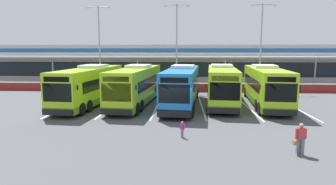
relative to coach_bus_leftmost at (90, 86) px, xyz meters
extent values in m
plane|color=#4C4C51|center=(8.52, -5.47, -1.79)|extent=(200.00, 200.00, 0.00)
cube|color=silver|center=(8.52, 21.53, 0.96)|extent=(70.00, 10.00, 5.50)
cube|color=#19232D|center=(8.52, 16.51, 0.51)|extent=(66.00, 0.08, 2.20)
cube|color=navy|center=(8.52, 16.50, 3.36)|extent=(68.00, 0.08, 0.60)
cube|color=beige|center=(8.52, 15.03, 2.41)|extent=(67.00, 3.00, 0.24)
cube|color=gray|center=(8.52, 21.53, 3.96)|extent=(70.00, 10.00, 0.50)
cylinder|color=#999999|center=(-10.08, 13.83, 0.31)|extent=(0.20, 0.20, 4.20)
cylinder|color=#999999|center=(2.32, 13.83, 0.31)|extent=(0.20, 0.20, 4.20)
cylinder|color=#999999|center=(14.72, 13.83, 0.31)|extent=(0.20, 0.20, 4.20)
cylinder|color=#999999|center=(27.12, 13.83, 0.31)|extent=(0.20, 0.20, 4.20)
cube|color=maroon|center=(8.52, 9.03, -1.29)|extent=(60.00, 0.36, 1.00)
cube|color=#B2B2B2|center=(8.52, 9.03, -0.74)|extent=(60.00, 0.40, 0.10)
cube|color=#9ED11E|center=(0.00, -0.04, 0.12)|extent=(3.64, 12.18, 3.19)
cube|color=#598419|center=(0.00, -0.04, -1.19)|extent=(3.66, 12.20, 0.56)
cube|color=black|center=(0.03, 0.36, 0.36)|extent=(3.45, 9.80, 0.96)
cube|color=black|center=(-0.55, -5.96, 0.26)|extent=(2.31, 0.31, 1.40)
cube|color=black|center=(-0.55, -5.97, 1.26)|extent=(2.05, 0.27, 0.40)
cube|color=silver|center=(0.09, 0.96, 1.85)|extent=(2.30, 2.98, 0.28)
cube|color=black|center=(-0.56, -6.07, -1.24)|extent=(2.45, 0.38, 0.44)
cube|color=black|center=(0.93, -5.75, 0.61)|extent=(0.09, 0.13, 0.36)
cube|color=black|center=(-1.97, -5.48, 0.61)|extent=(0.09, 0.13, 0.36)
cylinder|color=black|center=(1.61, 4.43, -1.27)|extent=(0.41, 1.06, 1.04)
cylinder|color=black|center=(-0.77, 4.65, -1.27)|extent=(0.41, 1.06, 1.04)
cylinder|color=black|center=(0.89, -3.33, -1.27)|extent=(0.41, 1.06, 1.04)
cylinder|color=black|center=(-1.49, -3.12, -1.27)|extent=(0.41, 1.06, 1.04)
cylinder|color=black|center=(0.77, -4.73, -1.27)|extent=(0.41, 1.06, 1.04)
cylinder|color=black|center=(-1.61, -4.51, -1.27)|extent=(0.41, 1.06, 1.04)
cube|color=#9ED11E|center=(4.37, 0.33, 0.12)|extent=(3.64, 12.18, 3.19)
cube|color=#598419|center=(4.37, 0.33, -1.19)|extent=(3.66, 12.20, 0.56)
cube|color=black|center=(4.41, 0.73, 0.36)|extent=(3.45, 9.80, 0.96)
cube|color=black|center=(3.83, -5.60, 0.26)|extent=(2.31, 0.31, 1.40)
cube|color=black|center=(3.83, -5.61, 1.26)|extent=(2.05, 0.27, 0.40)
cube|color=silver|center=(4.47, 1.32, 1.85)|extent=(2.30, 2.98, 0.28)
cube|color=black|center=(3.82, -5.71, -1.24)|extent=(2.45, 0.38, 0.44)
cube|color=black|center=(5.31, -5.38, 0.61)|extent=(0.09, 0.13, 0.36)
cube|color=black|center=(2.41, -5.12, 0.61)|extent=(0.09, 0.13, 0.36)
cylinder|color=black|center=(5.99, 4.80, -1.27)|extent=(0.41, 1.06, 1.04)
cylinder|color=black|center=(3.61, 5.02, -1.27)|extent=(0.41, 1.06, 1.04)
cylinder|color=black|center=(5.27, -2.97, -1.27)|extent=(0.41, 1.06, 1.04)
cylinder|color=black|center=(2.89, -2.75, -1.27)|extent=(0.41, 1.06, 1.04)
cylinder|color=black|center=(5.14, -4.36, -1.27)|extent=(0.41, 1.06, 1.04)
cylinder|color=black|center=(2.76, -4.14, -1.27)|extent=(0.41, 1.06, 1.04)
cube|color=#1972B7|center=(8.76, -0.20, 0.12)|extent=(3.64, 12.18, 3.19)
cube|color=black|center=(8.76, -0.20, -1.19)|extent=(3.66, 12.20, 0.56)
cube|color=black|center=(8.80, 0.20, 0.36)|extent=(3.45, 9.80, 0.96)
cube|color=black|center=(8.21, -6.13, 0.26)|extent=(2.31, 0.31, 1.40)
cube|color=black|center=(8.21, -6.14, 1.26)|extent=(2.05, 0.27, 0.40)
cube|color=silver|center=(8.85, 0.79, 1.85)|extent=(2.30, 2.98, 0.28)
cube|color=black|center=(8.20, -6.24, -1.24)|extent=(2.45, 0.38, 0.44)
cube|color=black|center=(9.70, -5.91, 0.61)|extent=(0.09, 0.13, 0.36)
cube|color=black|center=(6.80, -5.65, 0.61)|extent=(0.09, 0.13, 0.36)
cylinder|color=black|center=(10.37, 4.27, -1.27)|extent=(0.41, 1.06, 1.04)
cylinder|color=black|center=(7.99, 4.49, -1.27)|extent=(0.41, 1.06, 1.04)
cylinder|color=black|center=(9.66, -3.50, -1.27)|extent=(0.41, 1.06, 1.04)
cylinder|color=black|center=(7.28, -3.28, -1.27)|extent=(0.41, 1.06, 1.04)
cylinder|color=black|center=(9.53, -4.89, -1.27)|extent=(0.41, 1.06, 1.04)
cylinder|color=black|center=(7.15, -4.67, -1.27)|extent=(0.41, 1.06, 1.04)
cube|color=#9ED11E|center=(12.62, 1.25, 0.12)|extent=(3.64, 12.18, 3.19)
cube|color=#598419|center=(12.62, 1.25, -1.19)|extent=(3.66, 12.20, 0.56)
cube|color=black|center=(12.65, 1.64, 0.36)|extent=(3.45, 9.80, 0.96)
cube|color=black|center=(12.07, -4.68, 0.26)|extent=(2.31, 0.31, 1.40)
cube|color=black|center=(12.07, -4.69, 1.26)|extent=(2.05, 0.27, 0.40)
cube|color=silver|center=(12.71, 2.24, 1.85)|extent=(2.30, 2.98, 0.28)
cube|color=black|center=(12.06, -4.79, -1.24)|extent=(2.45, 0.38, 0.44)
cube|color=black|center=(13.55, -4.46, 0.61)|extent=(0.09, 0.13, 0.36)
cube|color=black|center=(10.66, -4.20, 0.61)|extent=(0.09, 0.13, 0.36)
cylinder|color=black|center=(14.23, 5.72, -1.27)|extent=(0.41, 1.06, 1.04)
cylinder|color=black|center=(11.85, 5.94, -1.27)|extent=(0.41, 1.06, 1.04)
cylinder|color=black|center=(13.51, -2.05, -1.27)|extent=(0.41, 1.06, 1.04)
cylinder|color=black|center=(11.13, -1.83, -1.27)|extent=(0.41, 1.06, 1.04)
cylinder|color=black|center=(13.39, -3.44, -1.27)|extent=(0.41, 1.06, 1.04)
cylinder|color=black|center=(11.01, -3.23, -1.27)|extent=(0.41, 1.06, 1.04)
cube|color=#9ED11E|center=(16.70, 0.78, 0.12)|extent=(3.64, 12.18, 3.19)
cube|color=#598419|center=(16.70, 0.78, -1.19)|extent=(3.66, 12.20, 0.56)
cube|color=black|center=(16.73, 1.18, 0.36)|extent=(3.45, 9.80, 0.96)
cube|color=black|center=(16.15, -5.14, 0.26)|extent=(2.31, 0.31, 1.40)
cube|color=black|center=(16.15, -5.15, 1.26)|extent=(2.05, 0.27, 0.40)
cube|color=silver|center=(16.79, 1.78, 1.85)|extent=(2.30, 2.98, 0.28)
cube|color=black|center=(16.14, -5.25, -1.24)|extent=(2.45, 0.38, 0.44)
cube|color=black|center=(17.63, -4.93, 0.61)|extent=(0.09, 0.13, 0.36)
cube|color=black|center=(14.73, -4.66, 0.61)|extent=(0.09, 0.13, 0.36)
cylinder|color=black|center=(18.31, 5.26, -1.27)|extent=(0.41, 1.06, 1.04)
cylinder|color=black|center=(15.93, 5.47, -1.27)|extent=(0.41, 1.06, 1.04)
cylinder|color=black|center=(17.59, -2.51, -1.27)|extent=(0.41, 1.06, 1.04)
cylinder|color=black|center=(15.21, -2.29, -1.27)|extent=(0.41, 1.06, 1.04)
cylinder|color=black|center=(17.46, -3.91, -1.27)|extent=(0.41, 1.06, 1.04)
cylinder|color=black|center=(15.08, -3.69, -1.27)|extent=(0.41, 1.06, 1.04)
cube|color=silver|center=(-1.98, 0.53, -1.78)|extent=(0.14, 13.00, 0.01)
cube|color=silver|center=(2.22, 0.53, -1.78)|extent=(0.14, 13.00, 0.01)
cube|color=silver|center=(6.42, 0.53, -1.78)|extent=(0.14, 13.00, 0.01)
cube|color=silver|center=(10.62, 0.53, -1.78)|extent=(0.14, 13.00, 0.01)
cube|color=silver|center=(14.82, 0.53, -1.78)|extent=(0.14, 13.00, 0.01)
cube|color=silver|center=(19.02, 0.53, -1.78)|extent=(0.14, 13.00, 0.01)
cube|color=slate|center=(14.65, -12.46, -1.37)|extent=(0.15, 0.18, 0.84)
cube|color=slate|center=(14.82, -12.58, -1.37)|extent=(0.15, 0.18, 0.84)
cube|color=#B23838|center=(14.74, -12.52, -0.67)|extent=(0.35, 0.23, 0.56)
cube|color=#B23838|center=(14.52, -12.53, -0.69)|extent=(0.09, 0.10, 0.54)
cube|color=#B23838|center=(14.96, -12.51, -0.69)|extent=(0.09, 0.10, 0.54)
sphere|color=tan|center=(14.74, -12.52, -0.28)|extent=(0.22, 0.22, 0.22)
cube|color=olive|center=(14.44, -12.51, -1.16)|extent=(0.13, 0.28, 0.22)
cylinder|color=olive|center=(14.44, -12.51, -0.98)|extent=(0.02, 0.02, 0.16)
cube|color=slate|center=(8.81, -9.95, -1.53)|extent=(0.14, 0.14, 0.52)
cube|color=slate|center=(8.84, -10.07, -1.53)|extent=(0.14, 0.14, 0.52)
cube|color=#A32D89|center=(8.83, -10.01, -1.09)|extent=(0.25, 0.24, 0.35)
cube|color=#A32D89|center=(8.72, -9.92, -1.11)|extent=(0.08, 0.08, 0.33)
cube|color=#A32D89|center=(8.93, -10.10, -1.11)|extent=(0.08, 0.08, 0.33)
sphere|color=tan|center=(8.83, -10.01, -0.85)|extent=(0.14, 0.14, 0.14)
cylinder|color=#9E9EA3|center=(-2.44, 11.72, 3.71)|extent=(0.20, 0.20, 11.00)
cylinder|color=#9E9EA3|center=(-2.44, 11.72, 9.06)|extent=(2.80, 0.10, 0.10)
cube|color=silver|center=(-3.84, 11.72, 8.96)|extent=(0.44, 0.28, 0.20)
cube|color=silver|center=(-1.04, 11.72, 8.96)|extent=(0.44, 0.28, 0.20)
cylinder|color=#9E9EA3|center=(7.99, 10.66, 3.71)|extent=(0.20, 0.20, 11.00)
cylinder|color=#9E9EA3|center=(7.99, 10.66, 9.06)|extent=(2.80, 0.10, 0.10)
cube|color=silver|center=(6.59, 10.66, 8.96)|extent=(0.44, 0.28, 0.20)
cube|color=silver|center=(9.39, 10.66, 8.96)|extent=(0.44, 0.28, 0.20)
cylinder|color=#9E9EA3|center=(18.76, 10.93, 3.71)|extent=(0.20, 0.20, 11.00)
cylinder|color=#9E9EA3|center=(18.76, 10.93, 9.06)|extent=(2.80, 0.10, 0.10)
cube|color=silver|center=(17.36, 10.93, 8.96)|extent=(0.44, 0.28, 0.20)
cube|color=silver|center=(20.16, 10.93, 8.96)|extent=(0.44, 0.28, 0.20)
camera|label=1|loc=(8.86, -26.50, 3.42)|focal=30.38mm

